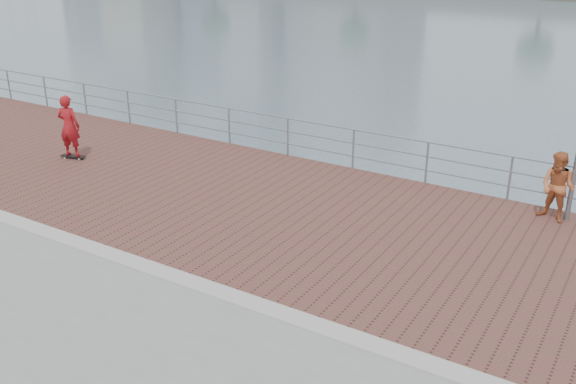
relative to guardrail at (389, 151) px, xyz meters
The scene contains 6 objects.
brick_lane 3.47m from the guardrail, 90.00° to the right, with size 40.00×6.80×0.02m, color brown.
curb 7.03m from the guardrail, 90.00° to the right, with size 40.00×0.40×0.06m, color #B7B5AD.
guardrail is the anchor object (origin of this frame).
skateboard 8.78m from the guardrail, 156.99° to the right, with size 0.74×0.37×0.08m.
skateboarder 8.77m from the guardrail, 156.99° to the right, with size 0.63×0.41×1.73m, color #B0171D.
bystander 4.28m from the guardrail, ahead, with size 0.76×0.60×1.57m, color #C66A3A.
Camera 1 is at (6.00, -7.75, 6.04)m, focal length 40.00 mm.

